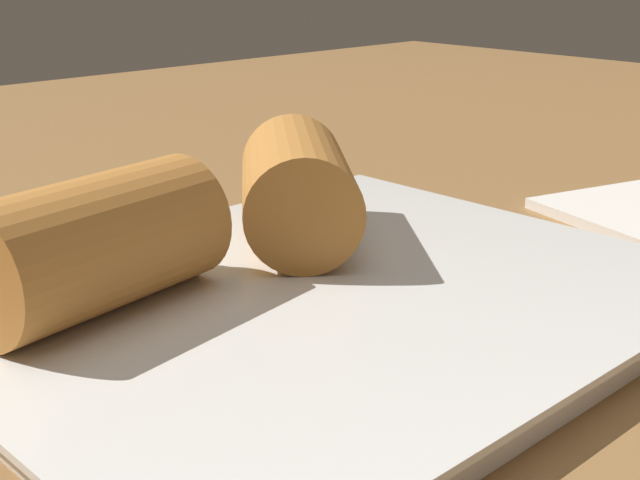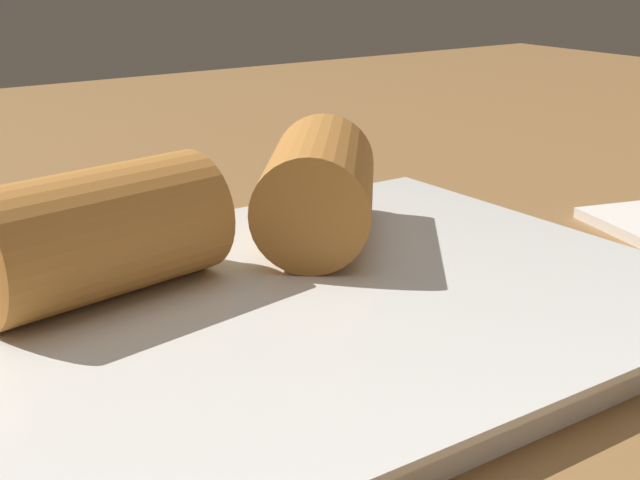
% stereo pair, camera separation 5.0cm
% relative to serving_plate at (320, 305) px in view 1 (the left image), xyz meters
% --- Properties ---
extents(table_surface, '(1.80, 1.40, 0.02)m').
position_rel_serving_plate_xyz_m(table_surface, '(0.01, -0.01, -0.02)').
color(table_surface, olive).
rests_on(table_surface, ground).
extents(serving_plate, '(0.29, 0.24, 0.01)m').
position_rel_serving_plate_xyz_m(serving_plate, '(0.00, 0.00, 0.00)').
color(serving_plate, silver).
rests_on(serving_plate, table_surface).
extents(roll_front_left, '(0.10, 0.11, 0.05)m').
position_rel_serving_plate_xyz_m(roll_front_left, '(-0.04, -0.06, 0.03)').
color(roll_front_left, '#B77533').
rests_on(roll_front_left, serving_plate).
extents(roll_front_right, '(0.11, 0.07, 0.05)m').
position_rel_serving_plate_xyz_m(roll_front_right, '(0.07, -0.04, 0.03)').
color(roll_front_right, '#B77533').
rests_on(roll_front_right, serving_plate).
extents(spoon, '(0.15, 0.09, 0.01)m').
position_rel_serving_plate_xyz_m(spoon, '(0.03, -0.16, -0.00)').
color(spoon, '#B2B2B7').
rests_on(spoon, table_surface).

